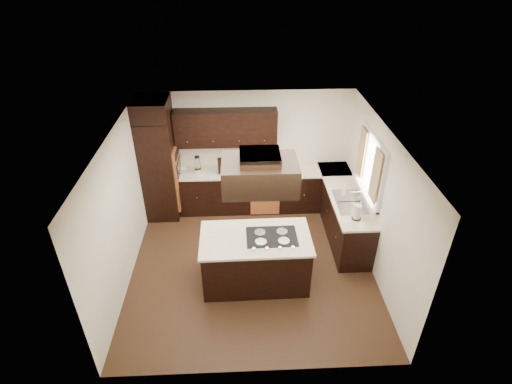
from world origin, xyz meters
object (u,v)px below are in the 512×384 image
oven_column (160,169)px  range_hood (260,175)px  spice_rack (228,165)px  island (255,260)px

oven_column → range_hood: 3.13m
spice_rack → oven_column: bearing=171.7°
oven_column → island: size_ratio=1.24×
range_hood → oven_column: bearing=129.7°
island → range_hood: range_hood is taller
range_hood → spice_rack: bearing=102.8°
oven_column → range_hood: range_hood is taller
spice_rack → island: bearing=-86.9°
oven_column → island: oven_column is taller
island → spice_rack: size_ratio=4.27×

